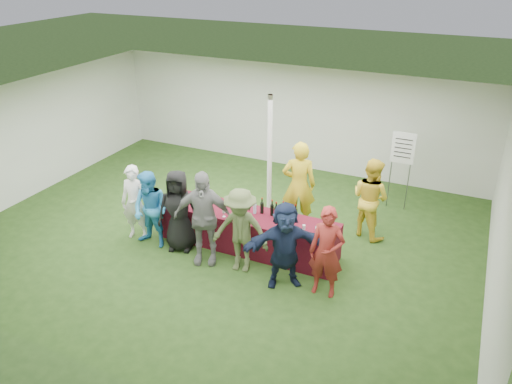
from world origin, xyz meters
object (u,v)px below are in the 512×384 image
at_px(serving_table, 247,230).
at_px(wine_list_sign, 402,154).
at_px(staff_pourer, 299,185).
at_px(customer_6, 327,252).
at_px(customer_0, 135,203).
at_px(dump_bucket, 321,232).
at_px(staff_back, 370,198).
at_px(customer_3, 203,218).
at_px(customer_1, 151,210).
at_px(customer_4, 241,231).
at_px(customer_5, 285,245).
at_px(customer_2, 179,211).

distance_m(serving_table, wine_list_sign, 3.86).
relative_size(staff_pourer, customer_6, 1.17).
height_order(serving_table, staff_pourer, staff_pourer).
bearing_deg(staff_pourer, customer_0, 13.17).
distance_m(dump_bucket, staff_pourer, 1.72).
bearing_deg(staff_back, customer_3, 67.71).
bearing_deg(serving_table, customer_1, -157.80).
relative_size(customer_4, customer_5, 1.02).
distance_m(wine_list_sign, customer_6, 3.74).
bearing_deg(dump_bucket, serving_table, 171.97).
relative_size(wine_list_sign, customer_0, 1.15).
relative_size(staff_pourer, customer_3, 1.04).
bearing_deg(customer_2, dump_bucket, -9.04).
xyz_separation_m(staff_pourer, customer_6, (1.22, -1.96, -0.14)).
bearing_deg(customer_4, staff_pourer, 72.34).
height_order(staff_pourer, customer_3, staff_pourer).
height_order(staff_back, customer_1, staff_back).
xyz_separation_m(serving_table, customer_1, (-1.71, -0.70, 0.40)).
distance_m(wine_list_sign, customer_1, 5.46).
xyz_separation_m(customer_0, customer_3, (1.67, -0.18, 0.14)).
bearing_deg(customer_6, customer_1, 176.22).
bearing_deg(customer_4, dump_bucket, 14.12).
xyz_separation_m(serving_table, customer_3, (-0.51, -0.76, 0.54)).
bearing_deg(staff_pourer, customer_4, 59.46).
bearing_deg(customer_5, customer_4, 144.00).
xyz_separation_m(wine_list_sign, customer_5, (-1.23, -3.72, -0.53)).
distance_m(staff_back, customer_6, 2.24).
bearing_deg(wine_list_sign, customer_2, -135.28).
distance_m(customer_0, customer_5, 3.30).
bearing_deg(customer_1, wine_list_sign, 47.25).
relative_size(wine_list_sign, customer_3, 0.98).
height_order(customer_2, customer_4, customer_2).
bearing_deg(customer_0, customer_6, -12.69).
relative_size(serving_table, customer_0, 2.30).
distance_m(customer_0, customer_3, 1.68).
xyz_separation_m(staff_back, customer_0, (-4.21, -2.05, -0.06)).
distance_m(staff_back, customer_1, 4.33).
xyz_separation_m(staff_back, customer_6, (-0.20, -2.23, -0.03)).
distance_m(dump_bucket, customer_1, 3.31).
relative_size(staff_pourer, customer_0, 1.22).
relative_size(serving_table, staff_pourer, 1.89).
relative_size(serving_table, customer_3, 1.96).
bearing_deg(customer_1, customer_0, 171.01).
relative_size(wine_list_sign, customer_6, 1.11).
bearing_deg(wine_list_sign, customer_4, -120.14).
distance_m(dump_bucket, customer_3, 2.14).
bearing_deg(customer_0, customer_5, -13.97).
bearing_deg(wine_list_sign, dump_bucket, -104.04).
height_order(customer_0, customer_1, customer_0).
bearing_deg(customer_5, customer_2, 142.99).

